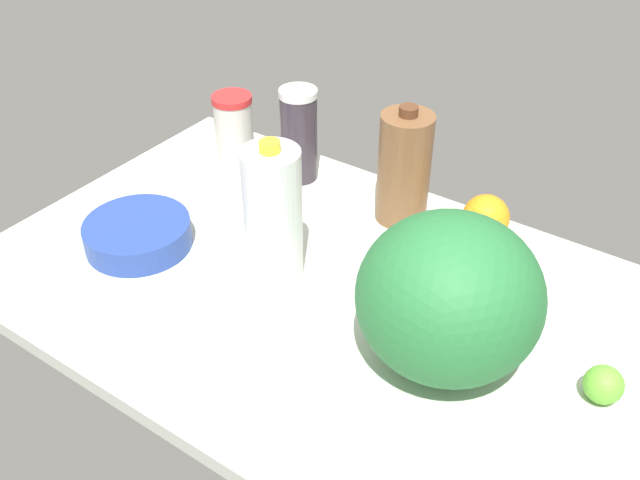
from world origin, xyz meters
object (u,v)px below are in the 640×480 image
at_px(tumbler_cup, 234,131).
at_px(orange_far_back, 486,218).
at_px(lime_beside_bowl, 603,385).
at_px(milk_jug, 273,215).
at_px(shaker_bottle, 299,135).
at_px(watermelon, 449,297).
at_px(mixing_bowl, 138,234).
at_px(chocolate_milk_jug, 404,168).

xyz_separation_m(tumbler_cup, orange_far_back, (0.57, 0.06, -0.04)).
relative_size(orange_far_back, lime_beside_bowl, 1.54).
distance_m(orange_far_back, lime_beside_bowl, 0.41).
bearing_deg(milk_jug, lime_beside_bowl, 3.79).
bearing_deg(orange_far_back, tumbler_cup, -174.19).
relative_size(shaker_bottle, watermelon, 0.74).
xyz_separation_m(orange_far_back, lime_beside_bowl, (0.31, -0.27, -0.02)).
bearing_deg(shaker_bottle, lime_beside_bowl, -19.24).
distance_m(shaker_bottle, lime_beside_bowl, 0.78).
distance_m(shaker_bottle, mixing_bowl, 0.39).
height_order(tumbler_cup, shaker_bottle, shaker_bottle).
xyz_separation_m(shaker_bottle, orange_far_back, (0.42, 0.02, -0.06)).
bearing_deg(watermelon, mixing_bowl, -174.37).
height_order(watermelon, mixing_bowl, watermelon).
bearing_deg(mixing_bowl, lime_beside_bowl, 8.11).
xyz_separation_m(chocolate_milk_jug, orange_far_back, (0.16, 0.03, -0.07)).
relative_size(tumbler_cup, chocolate_milk_jug, 0.69).
bearing_deg(chocolate_milk_jug, milk_jug, -108.89).
bearing_deg(mixing_bowl, chocolate_milk_jug, 45.41).
bearing_deg(tumbler_cup, orange_far_back, 5.81).
relative_size(tumbler_cup, mixing_bowl, 0.83).
relative_size(milk_jug, watermelon, 0.96).
height_order(tumbler_cup, chocolate_milk_jug, chocolate_milk_jug).
bearing_deg(milk_jug, shaker_bottle, 118.46).
distance_m(milk_jug, chocolate_milk_jug, 0.30).
bearing_deg(shaker_bottle, chocolate_milk_jug, -2.02).
height_order(mixing_bowl, lime_beside_bowl, lime_beside_bowl).
height_order(chocolate_milk_jug, orange_far_back, chocolate_milk_jug).
bearing_deg(tumbler_cup, mixing_bowl, -82.75).
bearing_deg(watermelon, lime_beside_bowl, 14.48).
bearing_deg(orange_far_back, watermelon, -76.63).
height_order(orange_far_back, lime_beside_bowl, orange_far_back).
distance_m(milk_jug, shaker_bottle, 0.33).
relative_size(milk_jug, lime_beside_bowl, 4.58).
relative_size(mixing_bowl, lime_beside_bowl, 3.43).
distance_m(watermelon, chocolate_milk_jug, 0.39).
bearing_deg(shaker_bottle, orange_far_back, 2.75).
distance_m(tumbler_cup, milk_jug, 0.40).
relative_size(chocolate_milk_jug, lime_beside_bowl, 4.14).
distance_m(chocolate_milk_jug, orange_far_back, 0.18).
height_order(tumbler_cup, mixing_bowl, tumbler_cup).
height_order(milk_jug, shaker_bottle, milk_jug).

